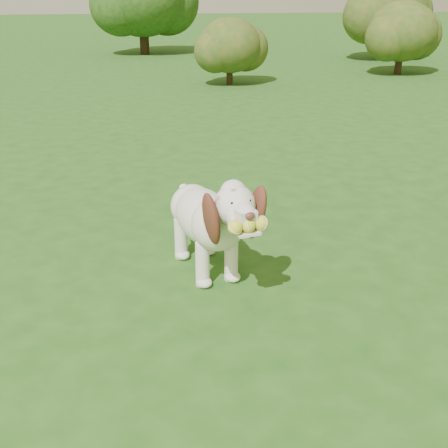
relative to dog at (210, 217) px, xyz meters
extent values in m
plane|color=#1F4E16|center=(-0.58, 0.60, -0.39)|extent=(80.00, 80.00, 0.00)
ellipsoid|color=white|center=(-0.02, 0.10, -0.03)|extent=(0.45, 0.68, 0.33)
ellipsoid|color=white|center=(0.03, -0.13, 0.00)|extent=(0.38, 0.38, 0.32)
ellipsoid|color=white|center=(-0.07, 0.31, -0.04)|extent=(0.35, 0.35, 0.29)
cylinder|color=white|center=(0.06, -0.25, 0.09)|extent=(0.22, 0.28, 0.25)
sphere|color=white|center=(0.09, -0.37, 0.21)|extent=(0.27, 0.27, 0.22)
sphere|color=white|center=(0.08, -0.35, 0.27)|extent=(0.18, 0.18, 0.15)
cube|color=white|center=(0.12, -0.49, 0.20)|extent=(0.12, 0.15, 0.06)
ellipsoid|color=#592D28|center=(0.13, -0.56, 0.22)|extent=(0.06, 0.05, 0.04)
cube|color=white|center=(0.12, -0.50, 0.12)|extent=(0.15, 0.17, 0.01)
ellipsoid|color=brown|center=(-0.04, -0.39, 0.14)|extent=(0.15, 0.23, 0.35)
ellipsoid|color=brown|center=(0.21, -0.33, 0.14)|extent=(0.17, 0.21, 0.35)
cylinder|color=white|center=(-0.10, 0.44, -0.01)|extent=(0.09, 0.17, 0.12)
cylinder|color=white|center=(-0.06, -0.13, -0.25)|extent=(0.10, 0.10, 0.28)
cylinder|color=white|center=(0.12, -0.09, -0.25)|extent=(0.10, 0.10, 0.28)
cylinder|color=white|center=(-0.16, 0.27, -0.25)|extent=(0.10, 0.10, 0.28)
cylinder|color=white|center=(0.02, 0.31, -0.25)|extent=(0.10, 0.10, 0.28)
sphere|color=yellow|center=(0.06, -0.56, 0.16)|extent=(0.09, 0.09, 0.08)
sphere|color=yellow|center=(0.13, -0.54, 0.16)|extent=(0.09, 0.09, 0.08)
sphere|color=yellow|center=(0.20, -0.52, 0.16)|extent=(0.09, 0.09, 0.08)
cylinder|color=#382314|center=(5.82, 10.87, -0.06)|extent=(0.20, 0.20, 0.66)
ellipsoid|color=#144416|center=(5.82, 10.87, 0.82)|extent=(1.97, 1.97, 1.68)
cylinder|color=#382314|center=(-0.09, 13.09, 0.01)|extent=(0.25, 0.25, 0.80)
cylinder|color=#382314|center=(5.06, 8.27, -0.16)|extent=(0.15, 0.15, 0.47)
ellipsoid|color=#144416|center=(5.06, 8.27, 0.47)|extent=(1.41, 1.41, 1.20)
cylinder|color=#382314|center=(1.35, 7.47, -0.20)|extent=(0.12, 0.12, 0.39)
ellipsoid|color=#144416|center=(1.35, 7.47, 0.32)|extent=(1.16, 1.16, 0.99)
camera|label=1|loc=(-0.40, -3.13, 1.28)|focal=45.00mm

